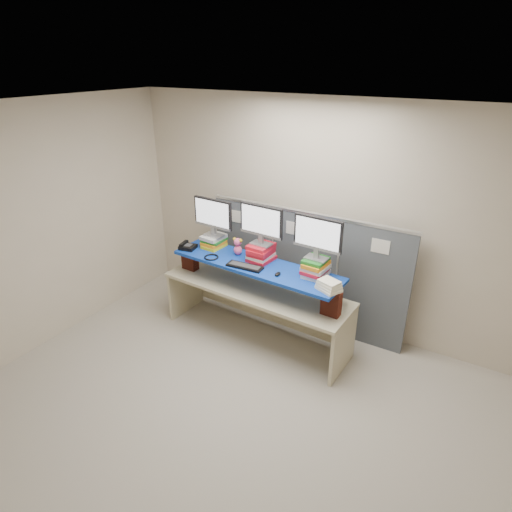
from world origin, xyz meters
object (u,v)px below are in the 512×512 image
Objects in this scene: monitor_left at (213,215)px; monitor_right at (318,236)px; monitor_center at (261,223)px; desk at (256,298)px; keyboard at (245,266)px; blue_board at (256,265)px; desk_phone at (187,246)px.

monitor_left is 1.40m from monitor_right.
monitor_center and monitor_right have the same top height.
desk is 5.43× the size of keyboard.
monitor_left is (-0.70, 0.15, 0.44)m from blue_board.
keyboard is (-0.06, -0.26, -0.45)m from monitor_center.
monitor_center is at bearing 0.00° from monitor_left.
monitor_right is 2.53× the size of desk_phone.
monitor_center is at bearing 180.00° from monitor_right.
monitor_right is at bearing 9.70° from blue_board.
monitor_left is at bearing -180.00° from monitor_right.
monitor_center is 0.52m from keyboard.
desk_phone is (-0.25, -0.22, -0.39)m from monitor_left.
monitor_left is at bearing 151.17° from keyboard.
monitor_center reaches higher than keyboard.
desk is 10.92× the size of desk_phone.
monitor_left is 1.26× the size of keyboard.
monitor_right is at bearing -0.00° from monitor_center.
desk is at bearing -6.52° from desk_phone.
monitor_center is (-0.00, 0.12, 0.92)m from desk.
monitor_right is (0.70, 0.09, 0.48)m from blue_board.
keyboard is at bearing -22.02° from monitor_left.
monitor_left reaches higher than keyboard.
blue_board is 9.65× the size of desk_phone.
desk_phone is at bearing -136.20° from monitor_left.
blue_board is 3.81× the size of monitor_center.
monitor_left is 0.51m from desk_phone.
desk_phone is at bearing -173.24° from desk.
monitor_left is 1.00× the size of monitor_center.
monitor_right is at bearing 9.70° from desk.
desk is at bearing 61.65° from keyboard.
monitor_center reaches higher than monitor_left.
keyboard is (-0.06, -0.14, 0.46)m from desk.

